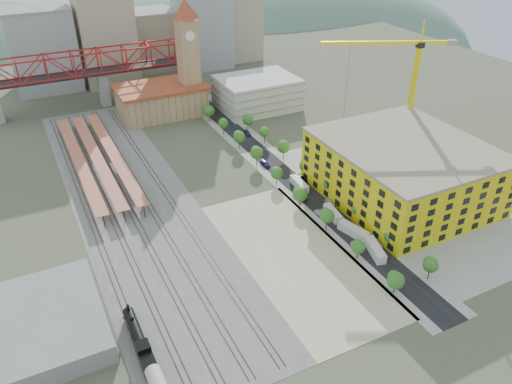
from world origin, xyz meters
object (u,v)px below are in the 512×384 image
tower_crane (406,76)px  locomotive (139,341)px  site_trailer_a (375,250)px  construction_building (403,171)px  clock_tower (188,47)px  site_trailer_d (299,184)px  site_trailer_b (353,231)px  car_0 (357,246)px  site_trailer_c (333,214)px

tower_crane → locomotive: bearing=-156.2°
site_trailer_a → construction_building: bearing=54.5°
clock_tower → locomotive: (-58.00, -123.97, -26.63)m
clock_tower → construction_building: (34.00, -99.99, -19.29)m
site_trailer_d → site_trailer_b: bearing=-86.2°
clock_tower → car_0: (5.00, -116.48, -27.94)m
clock_tower → site_trailer_b: 114.30m
tower_crane → site_trailer_b: size_ratio=4.90×
clock_tower → locomotive: size_ratio=2.35×
tower_crane → car_0: 69.62m
construction_building → clock_tower: bearing=108.8°
construction_building → tower_crane: size_ratio=1.04×
clock_tower → locomotive: 139.43m
site_trailer_c → clock_tower: bearing=102.6°
site_trailer_b → car_0: (-3.00, -5.78, -0.60)m
clock_tower → construction_building: size_ratio=1.03×
construction_building → locomotive: (-92.00, -23.97, -7.34)m
construction_building → locomotive: bearing=-165.4°
site_trailer_c → construction_building: bearing=8.8°
construction_building → site_trailer_c: bearing=-179.2°
site_trailer_b → construction_building: bearing=8.1°
clock_tower → site_trailer_d: clock_tower is taller
site_trailer_a → site_trailer_b: site_trailer_a is taller
site_trailer_b → site_trailer_a: bearing=-104.3°
site_trailer_b → tower_crane: bearing=24.1°
clock_tower → site_trailer_c: clock_tower is taller
locomotive → tower_crane: (110.81, 48.76, 27.98)m
construction_building → site_trailer_c: construction_building is taller
site_trailer_b → car_0: site_trailer_b is taller
site_trailer_b → site_trailer_d: size_ratio=1.06×
site_trailer_d → clock_tower: bearing=99.5°
tower_crane → site_trailer_a: bearing=-134.7°
locomotive → construction_building: bearing=14.6°
site_trailer_c → car_0: bearing=-92.5°
car_0 → locomotive: bearing=-173.5°
clock_tower → site_trailer_a: 123.81m
clock_tower → site_trailer_c: size_ratio=5.86×
tower_crane → site_trailer_a: (-44.81, -45.28, -28.69)m
tower_crane → site_trailer_c: tower_crane is taller
construction_building → site_trailer_d: size_ratio=5.40×
site_trailer_c → car_0: 16.42m
clock_tower → site_trailer_d: (8.00, -80.61, -27.41)m
site_trailer_c → site_trailer_d: site_trailer_d is taller
site_trailer_b → site_trailer_d: 30.08m
site_trailer_b → site_trailer_c: (0.00, 10.36, -0.14)m
tower_crane → site_trailer_b: 63.96m
tower_crane → site_trailer_b: bearing=-141.6°
site_trailer_a → site_trailer_c: 20.15m
site_trailer_c → locomotive: bearing=-152.3°
site_trailer_c → car_0: size_ratio=2.00×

